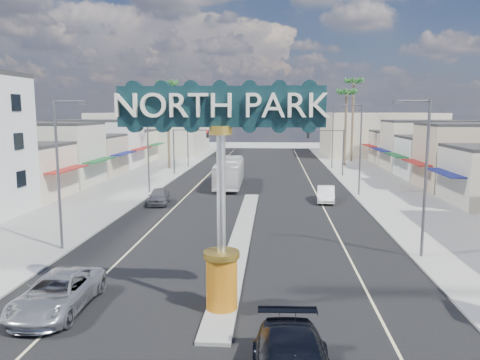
# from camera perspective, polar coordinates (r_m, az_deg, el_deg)

# --- Properties ---
(ground) EXTENTS (160.00, 160.00, 0.00)m
(ground) POSITION_cam_1_polar(r_m,az_deg,el_deg) (47.30, 1.51, -1.77)
(ground) COLOR gray
(ground) RESTS_ON ground
(road) EXTENTS (20.00, 120.00, 0.01)m
(road) POSITION_cam_1_polar(r_m,az_deg,el_deg) (47.30, 1.51, -1.76)
(road) COLOR black
(road) RESTS_ON ground
(median_island) EXTENTS (1.30, 30.00, 0.16)m
(median_island) POSITION_cam_1_polar(r_m,az_deg,el_deg) (31.68, 0.18, -6.72)
(median_island) COLOR gray
(median_island) RESTS_ON ground
(sidewalk_left) EXTENTS (8.00, 120.00, 0.12)m
(sidewalk_left) POSITION_cam_1_polar(r_m,az_deg,el_deg) (49.91, -14.76, -1.44)
(sidewalk_left) COLOR gray
(sidewalk_left) RESTS_ON ground
(sidewalk_right) EXTENTS (8.00, 120.00, 0.12)m
(sidewalk_right) POSITION_cam_1_polar(r_m,az_deg,el_deg) (48.72, 18.20, -1.82)
(sidewalk_right) COLOR gray
(sidewalk_right) RESTS_ON ground
(storefront_row_left) EXTENTS (12.00, 42.00, 6.00)m
(storefront_row_left) POSITION_cam_1_polar(r_m,az_deg,el_deg) (65.20, -19.52, 3.21)
(storefront_row_left) COLOR beige
(storefront_row_left) RESTS_ON ground
(storefront_row_right) EXTENTS (12.00, 42.00, 6.00)m
(storefront_row_right) POSITION_cam_1_polar(r_m,az_deg,el_deg) (63.64, 24.27, 2.84)
(storefront_row_right) COLOR #B7B29E
(storefront_row_right) RESTS_ON ground
(backdrop_far_left) EXTENTS (20.00, 20.00, 8.00)m
(backdrop_far_left) POSITION_cam_1_polar(r_m,az_deg,el_deg) (94.73, -10.67, 5.62)
(backdrop_far_left) COLOR #B7B29E
(backdrop_far_left) RESTS_ON ground
(backdrop_far_right) EXTENTS (20.00, 20.00, 8.00)m
(backdrop_far_right) POSITION_cam_1_polar(r_m,az_deg,el_deg) (93.75, 16.45, 5.39)
(backdrop_far_right) COLOR beige
(backdrop_far_right) RESTS_ON ground
(gateway_sign) EXTENTS (8.20, 1.50, 9.15)m
(gateway_sign) POSITION_cam_1_polar(r_m,az_deg,el_deg) (18.77, -2.33, 1.01)
(gateway_sign) COLOR #CD680F
(gateway_sign) RESTS_ON median_island
(traffic_signal_left) EXTENTS (5.09, 0.45, 6.00)m
(traffic_signal_left) POSITION_cam_1_polar(r_m,az_deg,el_deg) (61.69, -6.45, 4.56)
(traffic_signal_left) COLOR #47474C
(traffic_signal_left) RESTS_ON ground
(traffic_signal_right) EXTENTS (5.09, 0.45, 6.00)m
(traffic_signal_right) POSITION_cam_1_polar(r_m,az_deg,el_deg) (61.06, 10.81, 4.42)
(traffic_signal_right) COLOR #47474C
(traffic_signal_right) RESTS_ON ground
(streetlight_l_near) EXTENTS (2.03, 0.22, 9.00)m
(streetlight_l_near) POSITION_cam_1_polar(r_m,az_deg,el_deg) (29.51, -21.05, 1.47)
(streetlight_l_near) COLOR #47474C
(streetlight_l_near) RESTS_ON ground
(streetlight_l_mid) EXTENTS (2.03, 0.22, 9.00)m
(streetlight_l_mid) POSITION_cam_1_polar(r_m,az_deg,el_deg) (48.28, -10.96, 4.35)
(streetlight_l_mid) COLOR #47474C
(streetlight_l_mid) RESTS_ON ground
(streetlight_l_far) EXTENTS (2.03, 0.22, 9.00)m
(streetlight_l_far) POSITION_cam_1_polar(r_m,az_deg,el_deg) (69.73, -6.27, 5.65)
(streetlight_l_far) COLOR #47474C
(streetlight_l_far) RESTS_ON ground
(streetlight_r_near) EXTENTS (2.03, 0.22, 9.00)m
(streetlight_r_near) POSITION_cam_1_polar(r_m,az_deg,el_deg) (27.99, 21.42, 1.10)
(streetlight_r_near) COLOR #47474C
(streetlight_r_near) RESTS_ON ground
(streetlight_r_mid) EXTENTS (2.03, 0.22, 9.00)m
(streetlight_r_mid) POSITION_cam_1_polar(r_m,az_deg,el_deg) (47.37, 14.28, 4.17)
(streetlight_r_mid) COLOR #47474C
(streetlight_r_mid) RESTS_ON ground
(streetlight_r_far) EXTENTS (2.03, 0.22, 9.00)m
(streetlight_r_far) POSITION_cam_1_polar(r_m,az_deg,el_deg) (69.10, 11.10, 5.52)
(streetlight_r_far) COLOR #47474C
(streetlight_r_far) RESTS_ON ground
(palm_left_far) EXTENTS (2.60, 2.60, 13.10)m
(palm_left_far) POSITION_cam_1_polar(r_m,az_deg,el_deg) (68.28, -8.82, 10.94)
(palm_left_far) COLOR brown
(palm_left_far) RESTS_ON ground
(palm_right_mid) EXTENTS (2.60, 2.60, 12.10)m
(palm_right_mid) POSITION_cam_1_polar(r_m,az_deg,el_deg) (73.37, 12.86, 9.95)
(palm_right_mid) COLOR brown
(palm_right_mid) RESTS_ON ground
(palm_right_far) EXTENTS (2.60, 2.60, 14.10)m
(palm_right_far) POSITION_cam_1_polar(r_m,az_deg,el_deg) (79.67, 13.69, 11.07)
(palm_right_far) COLOR brown
(palm_right_far) RESTS_ON ground
(suv_left) EXTENTS (2.53, 5.49, 1.52)m
(suv_left) POSITION_cam_1_polar(r_m,az_deg,el_deg) (21.60, -21.40, -12.74)
(suv_left) COLOR #B8B8BD
(suv_left) RESTS_ON ground
(car_parked_left) EXTENTS (2.20, 4.41, 1.44)m
(car_parked_left) POSITION_cam_1_polar(r_m,az_deg,el_deg) (42.89, -9.87, -1.97)
(car_parked_left) COLOR slate
(car_parked_left) RESTS_ON ground
(car_parked_right) EXTENTS (1.97, 4.55, 1.46)m
(car_parked_right) POSITION_cam_1_polar(r_m,az_deg,el_deg) (44.07, 10.42, -1.69)
(car_parked_right) COLOR white
(car_parked_right) RESTS_ON ground
(city_bus) EXTENTS (2.82, 11.34, 3.15)m
(city_bus) POSITION_cam_1_polar(r_m,az_deg,el_deg) (52.11, -1.31, 0.93)
(city_bus) COLOR silver
(city_bus) RESTS_ON ground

